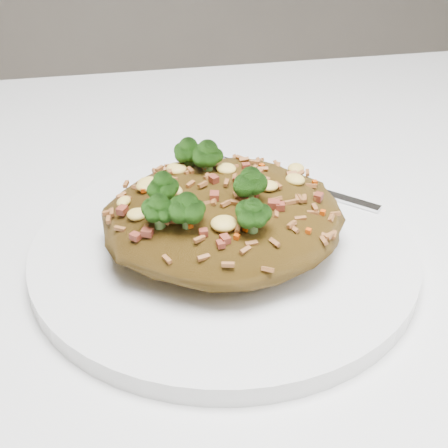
# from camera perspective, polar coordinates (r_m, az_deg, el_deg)

# --- Properties ---
(dining_table) EXTENTS (1.20, 0.80, 0.75)m
(dining_table) POSITION_cam_1_polar(r_m,az_deg,el_deg) (0.53, 12.40, -9.70)
(dining_table) COLOR white
(dining_table) RESTS_ON ground
(plate) EXTENTS (0.27, 0.27, 0.01)m
(plate) POSITION_cam_1_polar(r_m,az_deg,el_deg) (0.44, 0.00, -2.39)
(plate) COLOR white
(plate) RESTS_ON dining_table
(fried_rice) EXTENTS (0.16, 0.15, 0.07)m
(fried_rice) POSITION_cam_1_polar(r_m,az_deg,el_deg) (0.42, -0.11, 1.56)
(fried_rice) COLOR brown
(fried_rice) RESTS_ON plate
(fork) EXTENTS (0.13, 0.12, 0.00)m
(fork) POSITION_cam_1_polar(r_m,az_deg,el_deg) (0.51, 6.31, 3.68)
(fork) COLOR silver
(fork) RESTS_ON plate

